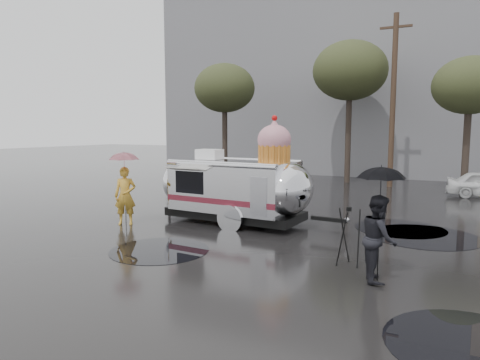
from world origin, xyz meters
The scene contains 14 objects.
ground centered at (0.00, 0.00, 0.00)m, with size 120.00×120.00×0.00m, color black.
puddles centered at (3.62, 0.91, 0.01)m, with size 9.51×9.85×0.01m.
grey_building centered at (-4.00, 24.00, 6.50)m, with size 22.00×12.00×13.00m, color slate.
utility_pole centered at (2.50, 14.00, 4.62)m, with size 1.60×0.28×9.00m.
tree_left centered at (-7.00, 13.00, 5.48)m, with size 3.64×3.64×6.95m.
tree_mid centered at (0.00, 15.00, 6.34)m, with size 4.20×4.20×8.03m.
tree_right centered at (6.00, 13.00, 5.06)m, with size 3.36×3.36×6.42m.
barricade_row centered at (-5.55, 9.96, 0.52)m, with size 4.30×0.80×1.00m.
airstream_trailer centered at (-0.81, 2.36, 1.25)m, with size 6.59×2.62×3.55m.
person_left centered at (-3.93, 0.58, 0.93)m, with size 0.67×0.45×1.86m, color gold.
umbrella_pink centered at (-3.93, 0.58, 1.96)m, with size 1.20×1.20×2.37m.
person_right centered at (4.18, -1.20, 0.88)m, with size 0.84×0.47×1.75m, color black.
umbrella_black centered at (4.18, -1.20, 1.95)m, with size 1.17×1.17×2.35m.
tripod centered at (3.43, -0.49, 0.77)m, with size 0.51×0.56×1.34m.
Camera 1 is at (5.41, -9.94, 3.03)m, focal length 32.00 mm.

